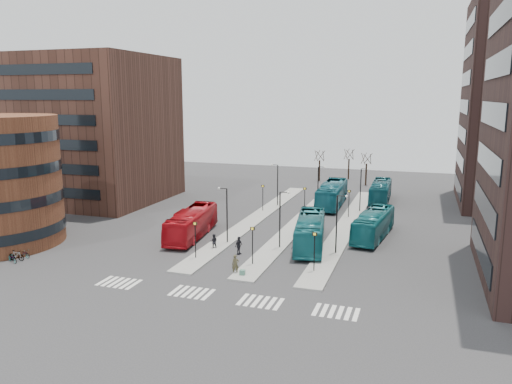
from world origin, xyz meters
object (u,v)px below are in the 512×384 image
(commuter_c, at_px, (294,246))
(bicycle_near, at_px, (13,258))
(teal_bus_a, at_px, (310,231))
(bicycle_mid, at_px, (16,256))
(suitcase, at_px, (242,273))
(traveller, at_px, (235,264))
(bicycle_far, at_px, (24,254))
(commuter_a, at_px, (214,241))
(teal_bus_b, at_px, (332,194))
(commuter_b, at_px, (239,245))
(teal_bus_c, at_px, (373,224))
(teal_bus_d, at_px, (380,191))
(red_bus, at_px, (192,223))

(commuter_c, relative_size, bicycle_near, 0.87)
(teal_bus_a, height_order, bicycle_mid, teal_bus_a)
(suitcase, relative_size, commuter_c, 0.40)
(traveller, relative_size, bicycle_near, 1.05)
(bicycle_far, bearing_deg, traveller, -75.00)
(commuter_a, distance_m, bicycle_near, 19.85)
(teal_bus_b, relative_size, traveller, 7.05)
(bicycle_mid, bearing_deg, teal_bus_b, -40.48)
(commuter_c, height_order, bicycle_mid, commuter_c)
(commuter_b, bearing_deg, commuter_a, 88.84)
(bicycle_mid, bearing_deg, teal_bus_a, -66.72)
(teal_bus_c, height_order, teal_bus_d, teal_bus_d)
(traveller, bearing_deg, commuter_b, 82.21)
(commuter_b, bearing_deg, traveller, -147.07)
(teal_bus_b, height_order, bicycle_far, teal_bus_b)
(teal_bus_c, height_order, bicycle_far, teal_bus_c)
(teal_bus_c, bearing_deg, commuter_b, -132.43)
(suitcase, relative_size, teal_bus_a, 0.05)
(teal_bus_c, xyz_separation_m, traveller, (-10.77, -16.17, -0.67))
(red_bus, bearing_deg, commuter_b, -37.11)
(teal_bus_a, height_order, traveller, teal_bus_a)
(teal_bus_a, distance_m, bicycle_mid, 29.97)
(teal_bus_a, distance_m, teal_bus_d, 26.87)
(teal_bus_b, bearing_deg, red_bus, -121.08)
(teal_bus_c, distance_m, teal_bus_d, 20.84)
(teal_bus_b, relative_size, commuter_a, 7.90)
(suitcase, relative_size, commuter_a, 0.37)
(red_bus, height_order, teal_bus_c, red_bus)
(teal_bus_c, bearing_deg, teal_bus_b, 123.19)
(teal_bus_c, bearing_deg, traveller, -116.54)
(teal_bus_a, bearing_deg, bicycle_mid, -161.78)
(traveller, height_order, commuter_c, traveller)
(teal_bus_b, bearing_deg, teal_bus_c, -65.19)
(red_bus, relative_size, teal_bus_d, 1.03)
(bicycle_near, bearing_deg, teal_bus_b, -12.30)
(bicycle_far, bearing_deg, commuter_a, -53.67)
(commuter_c, bearing_deg, bicycle_far, -45.99)
(commuter_c, bearing_deg, commuter_a, -58.72)
(traveller, relative_size, commuter_c, 1.21)
(suitcase, xyz_separation_m, teal_bus_a, (3.79, 11.02, 1.39))
(red_bus, height_order, commuter_c, red_bus)
(commuter_b, relative_size, bicycle_far, 1.19)
(teal_bus_d, bearing_deg, bicycle_mid, -128.72)
(red_bus, relative_size, traveller, 6.52)
(suitcase, distance_m, teal_bus_d, 38.47)
(teal_bus_c, distance_m, commuter_b, 16.44)
(commuter_a, bearing_deg, bicycle_mid, 8.86)
(teal_bus_d, xyz_separation_m, bicycle_far, (-31.72, -39.34, -1.18))
(commuter_b, distance_m, bicycle_mid, 22.02)
(teal_bus_b, distance_m, bicycle_near, 43.35)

